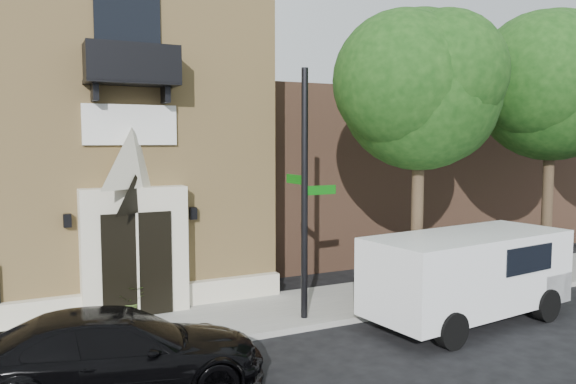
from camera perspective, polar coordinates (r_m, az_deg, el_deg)
name	(u,v)px	position (r m, az deg, el deg)	size (l,w,h in m)	color
ground	(208,348)	(12.79, -8.10, -15.46)	(120.00, 120.00, 0.00)	black
sidewalk	(228,319)	(14.41, -6.11, -12.71)	(42.00, 3.00, 0.15)	gray
church	(36,137)	(19.36, -24.22, 5.16)	(12.20, 11.01, 9.30)	tan
neighbour_building	(401,170)	(25.74, 11.42, 2.23)	(18.00, 8.00, 6.40)	brown
street_tree_left	(423,88)	(15.27, 13.56, 10.20)	(4.97, 4.38, 7.77)	#38281C
street_tree_mid	(556,84)	(18.86, 25.56, 9.87)	(5.21, 4.64, 8.25)	#38281C
black_sedan	(118,353)	(10.78, -16.85, -15.38)	(2.11, 5.19, 1.51)	black
cargo_van	(473,272)	(14.85, 18.30, -7.72)	(5.69, 2.83, 2.23)	white
street_sign	(305,194)	(13.63, 1.72, -0.21)	(0.97, 0.97, 6.09)	black
fire_hydrant	(390,290)	(15.25, 10.34, -9.77)	(0.50, 0.40, 0.87)	#B91A02
dumpster	(498,266)	(17.75, 20.54, -7.06)	(2.30, 1.74, 1.34)	#0E3517
planter	(131,300)	(14.77, -15.62, -10.55)	(0.70, 0.61, 0.78)	#455F26
pedestrian_near	(439,263)	(17.16, 15.10, -6.99)	(0.57, 0.37, 1.55)	black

